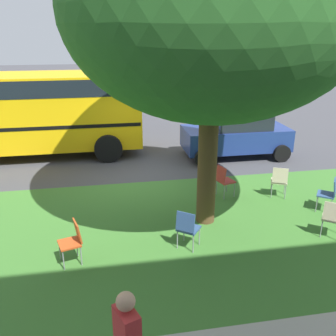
% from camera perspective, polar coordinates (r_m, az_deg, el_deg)
% --- Properties ---
extents(ground, '(80.00, 80.00, 0.00)m').
position_cam_1_polar(ground, '(11.41, -4.51, -1.83)').
color(ground, '#424247').
extents(grass_verge, '(48.00, 6.00, 0.01)m').
position_cam_1_polar(grass_verge, '(8.56, -2.28, -9.94)').
color(grass_verge, '#3D752D').
rests_on(grass_verge, ground).
extents(street_tree, '(6.11, 6.11, 6.99)m').
position_cam_1_polar(street_tree, '(8.01, 7.01, 23.15)').
color(street_tree, brown).
rests_on(street_tree, ground).
extents(chair_0, '(0.53, 0.52, 0.88)m').
position_cam_1_polar(chair_0, '(10.21, 8.58, -1.65)').
color(chair_0, '#B7332D').
rests_on(chair_0, ground).
extents(chair_1, '(0.52, 0.51, 0.88)m').
position_cam_1_polar(chair_1, '(7.57, -14.43, -10.54)').
color(chair_1, '#C64C1E').
rests_on(chair_1, ground).
extents(chair_2, '(0.58, 0.58, 0.88)m').
position_cam_1_polar(chair_2, '(7.77, 2.99, -8.99)').
color(chair_2, '#335184').
rests_on(chair_2, ground).
extents(chair_3, '(0.58, 0.58, 0.88)m').
position_cam_1_polar(chair_3, '(8.91, 23.97, -6.82)').
color(chair_3, beige).
rests_on(chair_3, ground).
extents(chair_4, '(0.58, 0.58, 0.88)m').
position_cam_1_polar(chair_4, '(10.13, 23.54, -3.42)').
color(chair_4, '#335184').
rests_on(chair_4, ground).
extents(chair_5, '(0.55, 0.55, 0.88)m').
position_cam_1_polar(chair_5, '(10.49, 16.76, -1.71)').
color(chair_5, beige).
rests_on(chair_5, ground).
extents(parked_car, '(3.70, 1.92, 1.65)m').
position_cam_1_polar(parked_car, '(13.48, 10.50, 5.21)').
color(parked_car, navy).
rests_on(parked_car, ground).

